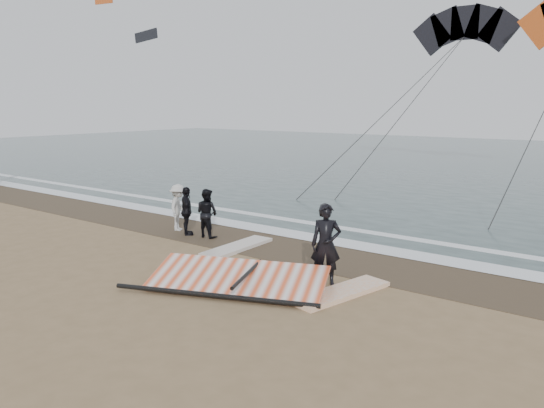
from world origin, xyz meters
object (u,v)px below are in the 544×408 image
(board_white, at_px, (341,292))
(board_cream, at_px, (237,247))
(sail_rig, at_px, (239,280))
(man_main, at_px, (326,244))

(board_white, relative_size, board_cream, 0.99)
(sail_rig, bearing_deg, board_cream, 131.04)
(man_main, xyz_separation_m, sail_rig, (-1.44, -1.44, -0.76))
(board_cream, relative_size, sail_rig, 0.58)
(board_white, distance_m, sail_rig, 2.34)
(man_main, distance_m, sail_rig, 2.17)
(board_white, bearing_deg, sail_rig, -140.61)
(board_cream, xyz_separation_m, sail_rig, (2.21, -2.53, 0.14))
(man_main, relative_size, board_cream, 0.75)
(board_white, bearing_deg, board_cream, 174.03)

